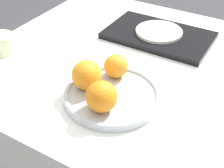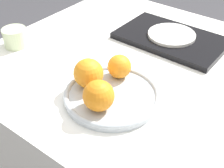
{
  "view_description": "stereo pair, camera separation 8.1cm",
  "coord_description": "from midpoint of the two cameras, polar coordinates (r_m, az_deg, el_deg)",
  "views": [
    {
      "loc": [
        0.26,
        -0.75,
        1.27
      ],
      "look_at": [
        -0.06,
        -0.2,
        0.79
      ],
      "focal_mm": 50.0,
      "sensor_mm": 36.0,
      "label": 1
    },
    {
      "loc": [
        0.33,
        -0.71,
        1.27
      ],
      "look_at": [
        -0.06,
        -0.2,
        0.79
      ],
      "focal_mm": 50.0,
      "sensor_mm": 36.0,
      "label": 2
    }
  ],
  "objects": [
    {
      "name": "table",
      "position": [
        1.2,
        5.59,
        -12.09
      ],
      "size": [
        1.15,
        0.87,
        0.74
      ],
      "color": "white",
      "rests_on": "ground_plane"
    },
    {
      "name": "fruit_platter",
      "position": [
        0.83,
        -2.78,
        -2.2
      ],
      "size": [
        0.26,
        0.26,
        0.02
      ],
      "color": "#B2BCC6",
      "rests_on": "table"
    },
    {
      "name": "orange_0",
      "position": [
        0.87,
        -1.97,
        3.21
      ],
      "size": [
        0.07,
        0.07,
        0.07
      ],
      "color": "orange",
      "rests_on": "fruit_platter"
    },
    {
      "name": "orange_1",
      "position": [
        0.76,
        -4.99,
        -2.43
      ],
      "size": [
        0.08,
        0.08,
        0.08
      ],
      "color": "orange",
      "rests_on": "fruit_platter"
    },
    {
      "name": "orange_2",
      "position": [
        0.83,
        -7.44,
        1.54
      ],
      "size": [
        0.08,
        0.08,
        0.08
      ],
      "color": "orange",
      "rests_on": "fruit_platter"
    },
    {
      "name": "serving_tray",
      "position": [
        1.12,
        6.47,
        8.77
      ],
      "size": [
        0.36,
        0.22,
        0.02
      ],
      "color": "black",
      "rests_on": "table"
    },
    {
      "name": "side_plate",
      "position": [
        1.11,
        6.52,
        9.45
      ],
      "size": [
        0.16,
        0.16,
        0.01
      ],
      "color": "silver",
      "rests_on": "serving_tray"
    },
    {
      "name": "cup_1",
      "position": [
        1.09,
        -21.56,
        6.79
      ],
      "size": [
        0.08,
        0.08,
        0.06
      ],
      "color": "beige",
      "rests_on": "table"
    }
  ]
}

